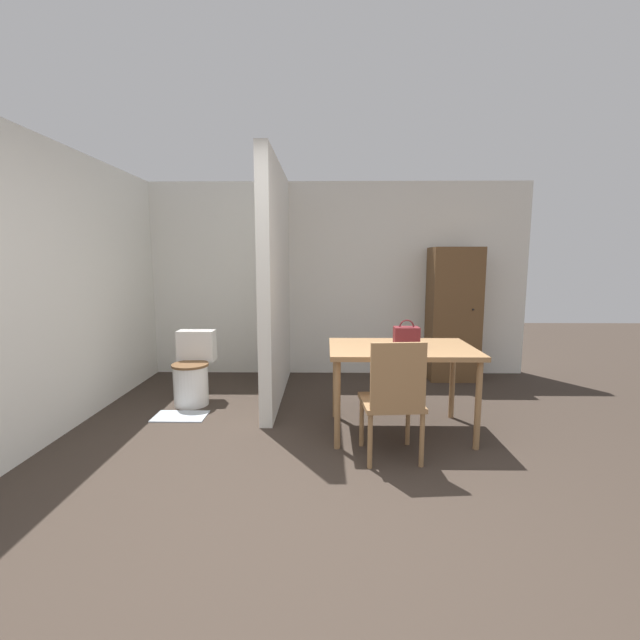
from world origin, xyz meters
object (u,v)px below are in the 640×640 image
(handbag, at_px, (406,337))
(wooden_cabinet, at_px, (453,314))
(wooden_chair, at_px, (393,397))
(toilet, at_px, (193,372))
(dining_table, at_px, (401,355))

(handbag, distance_m, wooden_cabinet, 2.02)
(wooden_chair, xyz_separation_m, handbag, (0.18, 0.50, 0.36))
(wooden_chair, relative_size, toilet, 1.25)
(toilet, bearing_deg, dining_table, -20.11)
(handbag, xyz_separation_m, wooden_cabinet, (0.92, 1.80, -0.03))
(dining_table, height_order, handbag, handbag)
(toilet, distance_m, wooden_cabinet, 3.21)
(dining_table, distance_m, handbag, 0.18)
(wooden_chair, height_order, wooden_cabinet, wooden_cabinet)
(toilet, height_order, wooden_cabinet, wooden_cabinet)
(handbag, bearing_deg, dining_table, 117.68)
(dining_table, relative_size, wooden_chair, 1.32)
(dining_table, xyz_separation_m, wooden_cabinet, (0.95, 1.74, 0.14))
(dining_table, xyz_separation_m, toilet, (-2.06, 0.75, -0.36))
(dining_table, distance_m, toilet, 2.22)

